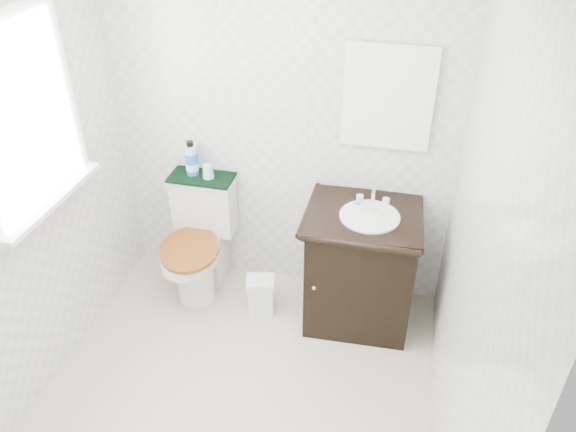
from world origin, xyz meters
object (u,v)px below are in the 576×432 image
at_px(trash_bin, 261,294).
at_px(toilet, 201,244).
at_px(mouthwash_bottle, 192,159).
at_px(cup, 208,171).
at_px(vanity, 361,265).

bearing_deg(trash_bin, toilet, 160.52).
distance_m(mouthwash_bottle, cup, 0.14).
bearing_deg(trash_bin, cup, 145.66).
bearing_deg(mouthwash_bottle, toilet, -65.09).
xyz_separation_m(vanity, trash_bin, (-0.64, -0.10, -0.29)).
bearing_deg(mouthwash_bottle, trash_bin, -29.95).
xyz_separation_m(toilet, vanity, (1.11, -0.06, 0.08)).
bearing_deg(mouthwash_bottle, vanity, -9.98).
relative_size(toilet, trash_bin, 3.02).
height_order(toilet, trash_bin, toilet).
height_order(trash_bin, cup, cup).
bearing_deg(toilet, mouthwash_bottle, 114.91).
height_order(vanity, mouthwash_bottle, mouthwash_bottle).
relative_size(vanity, mouthwash_bottle, 3.90).
bearing_deg(cup, trash_bin, -34.34).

